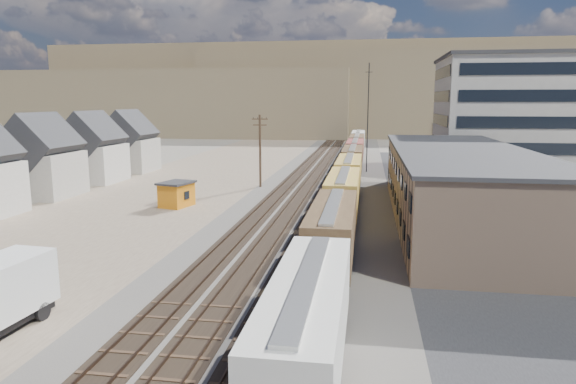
# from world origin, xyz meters

# --- Properties ---
(ground) EXTENTS (300.00, 300.00, 0.00)m
(ground) POSITION_xyz_m (0.00, 0.00, 0.00)
(ground) COLOR #6B6356
(ground) RESTS_ON ground
(ballast_bed) EXTENTS (18.00, 200.00, 0.06)m
(ballast_bed) POSITION_xyz_m (0.00, 50.00, 0.03)
(ballast_bed) COLOR #4C4742
(ballast_bed) RESTS_ON ground
(dirt_yard) EXTENTS (24.00, 180.00, 0.03)m
(dirt_yard) POSITION_xyz_m (-20.00, 40.00, 0.01)
(dirt_yard) COLOR #6F5D4C
(dirt_yard) RESTS_ON ground
(asphalt_lot) EXTENTS (26.00, 120.00, 0.04)m
(asphalt_lot) POSITION_xyz_m (22.00, 35.00, 0.02)
(asphalt_lot) COLOR #232326
(asphalt_lot) RESTS_ON ground
(rail_tracks) EXTENTS (11.40, 200.00, 0.24)m
(rail_tracks) POSITION_xyz_m (-0.55, 50.00, 0.11)
(rail_tracks) COLOR black
(rail_tracks) RESTS_ON ground
(freight_train) EXTENTS (3.00, 119.74, 4.46)m
(freight_train) POSITION_xyz_m (3.80, 46.08, 2.79)
(freight_train) COLOR black
(freight_train) RESTS_ON ground
(warehouse) EXTENTS (12.40, 40.40, 7.25)m
(warehouse) POSITION_xyz_m (14.98, 25.00, 3.65)
(warehouse) COLOR tan
(warehouse) RESTS_ON ground
(office_tower) EXTENTS (22.60, 18.60, 18.45)m
(office_tower) POSITION_xyz_m (27.95, 54.95, 9.26)
(office_tower) COLOR #9E998E
(office_tower) RESTS_ON ground
(utility_pole_north) EXTENTS (2.20, 0.32, 10.00)m
(utility_pole_north) POSITION_xyz_m (-8.50, 42.00, 5.30)
(utility_pole_north) COLOR #382619
(utility_pole_north) RESTS_ON ground
(radio_mast) EXTENTS (1.20, 0.16, 18.00)m
(radio_mast) POSITION_xyz_m (6.00, 60.00, 9.12)
(radio_mast) COLOR black
(radio_mast) RESTS_ON ground
(townhouse_row) EXTENTS (8.15, 68.16, 10.47)m
(townhouse_row) POSITION_xyz_m (-34.00, 25.00, 4.34)
(townhouse_row) COLOR #B7B2A8
(townhouse_row) RESTS_ON ground
(hills_north) EXTENTS (265.00, 80.00, 32.00)m
(hills_north) POSITION_xyz_m (0.17, 167.92, 14.10)
(hills_north) COLOR brown
(hills_north) RESTS_ON ground
(maintenance_shed) EXTENTS (3.90, 4.53, 2.85)m
(maintenance_shed) POSITION_xyz_m (-15.10, 27.42, 1.46)
(maintenance_shed) COLOR orange
(maintenance_shed) RESTS_ON ground
(parked_car_blue) EXTENTS (5.03, 6.60, 1.67)m
(parked_car_blue) POSITION_xyz_m (27.07, 48.44, 0.83)
(parked_car_blue) COLOR navy
(parked_car_blue) RESTS_ON ground
(parked_car_far) EXTENTS (1.88, 4.34, 1.46)m
(parked_car_far) POSITION_xyz_m (30.79, 55.97, 0.73)
(parked_car_far) COLOR white
(parked_car_far) RESTS_ON ground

